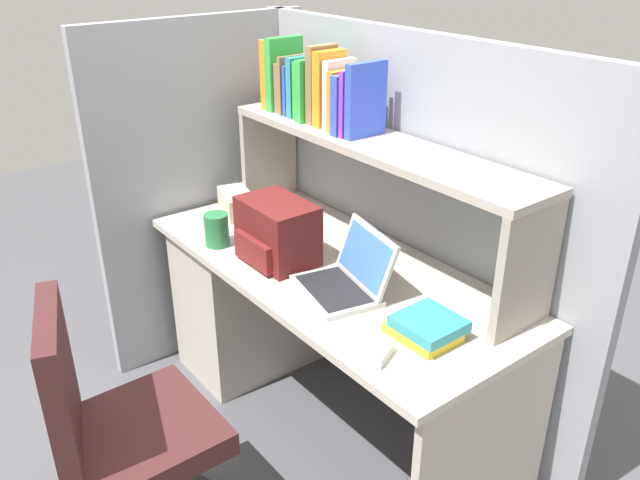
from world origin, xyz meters
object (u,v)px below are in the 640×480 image
Objects in this scene: paper_cup at (206,223)px; laptop at (347,278)px; backpack at (276,232)px; snack_canister at (217,230)px; computer_mouse at (378,354)px; tissue_box at (237,203)px; office_chair at (126,453)px.

laptop is at bearing 12.16° from paper_cup.
backpack reaches higher than paper_cup.
paper_cup is (-0.72, -0.15, -0.00)m from laptop.
computer_mouse is at bearing -0.33° from snack_canister.
tissue_box is (-0.47, 0.11, -0.06)m from backpack.
backpack is at bearing -53.56° from office_chair.
snack_canister reaches higher than tissue_box.
laptop is 0.39× the size of office_chair.
office_chair reaches higher than computer_mouse.
paper_cup is 0.23m from tissue_box.
backpack is 0.92m from office_chair.
snack_canister is at bearing 155.42° from computer_mouse.
laptop is at bearing 9.64° from backpack.
computer_mouse is 1.08m from paper_cup.
laptop reaches higher than snack_canister.
office_chair is at bearing -51.91° from snack_canister.
laptop reaches higher than office_chair.
backpack is at bearing 24.67° from snack_canister.
laptop is 1.63× the size of tissue_box.
office_chair is at bearing -34.23° from tissue_box.
laptop is 0.91m from office_chair.
laptop is 2.73× the size of snack_canister.
computer_mouse is 0.86m from office_chair.
computer_mouse is 0.11× the size of office_chair.
backpack reaches higher than computer_mouse.
office_chair is (0.50, -0.64, -0.40)m from snack_canister.
laptop reaches higher than tissue_box.
snack_canister is at bearing -29.60° from tissue_box.
backpack is 0.32× the size of office_chair.
office_chair reaches higher than paper_cup.
tissue_box reaches higher than paper_cup.
computer_mouse is (0.70, -0.12, -0.10)m from backpack.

